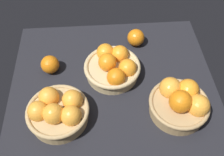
# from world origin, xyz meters

# --- Properties ---
(market_tray) EXTENTS (0.84, 0.72, 0.03)m
(market_tray) POSITION_xyz_m (0.00, 0.00, 0.01)
(market_tray) COLOR black
(market_tray) RESTS_ON ground
(basket_center) EXTENTS (0.23, 0.23, 0.12)m
(basket_center) POSITION_xyz_m (0.00, 0.04, 0.08)
(basket_center) COLOR tan
(basket_center) RESTS_ON market_tray
(basket_near_left) EXTENTS (0.23, 0.23, 0.12)m
(basket_near_left) POSITION_xyz_m (-0.21, -0.16, 0.08)
(basket_near_left) COLOR tan
(basket_near_left) RESTS_ON market_tray
(basket_near_right) EXTENTS (0.22, 0.22, 0.13)m
(basket_near_right) POSITION_xyz_m (0.24, -0.15, 0.08)
(basket_near_right) COLOR tan
(basket_near_right) RESTS_ON market_tray
(loose_orange_front_gap) EXTENTS (0.08, 0.08, 0.08)m
(loose_orange_front_gap) POSITION_xyz_m (0.12, 0.21, 0.07)
(loose_orange_front_gap) COLOR orange
(loose_orange_front_gap) RESTS_ON market_tray
(loose_orange_back_gap) EXTENTS (0.08, 0.08, 0.08)m
(loose_orange_back_gap) POSITION_xyz_m (-0.26, 0.08, 0.07)
(loose_orange_back_gap) COLOR orange
(loose_orange_back_gap) RESTS_ON market_tray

